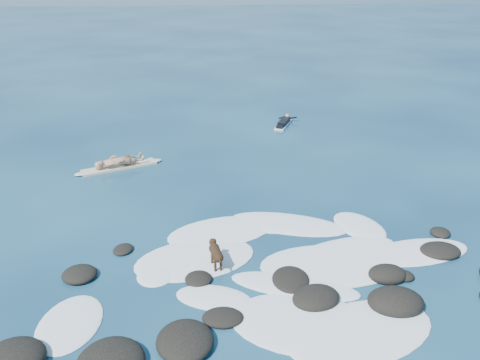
{
  "coord_description": "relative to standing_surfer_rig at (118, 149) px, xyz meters",
  "views": [
    {
      "loc": [
        -2.14,
        -12.7,
        8.06
      ],
      "look_at": [
        -0.8,
        4.0,
        0.9
      ],
      "focal_mm": 40.0,
      "sensor_mm": 36.0,
      "label": 1
    }
  ],
  "objects": [
    {
      "name": "ground",
      "position": [
        5.4,
        -7.69,
        -0.81
      ],
      "size": [
        160.0,
        160.0,
        0.0
      ],
      "primitive_type": "plane",
      "color": "#0A2642",
      "rests_on": "ground"
    },
    {
      "name": "reef_rocks",
      "position": [
        4.96,
        -10.14,
        -0.7
      ],
      "size": [
        13.78,
        6.99,
        0.61
      ],
      "color": "black",
      "rests_on": "ground"
    },
    {
      "name": "breaking_foam",
      "position": [
        5.58,
        -7.91,
        -0.8
      ],
      "size": [
        12.02,
        8.4,
        0.12
      ],
      "color": "white",
      "rests_on": "ground"
    },
    {
      "name": "standing_surfer_rig",
      "position": [
        0.0,
        0.0,
        0.0
      ],
      "size": [
        3.44,
        1.77,
        2.06
      ],
      "rotation": [
        0.0,
        0.0,
        0.41
      ],
      "color": "beige",
      "rests_on": "ground"
    },
    {
      "name": "paddling_surfer_rig",
      "position": [
        7.55,
        5.3,
        -0.68
      ],
      "size": [
        1.37,
        2.15,
        0.38
      ],
      "rotation": [
        0.0,
        0.0,
        1.16
      ],
      "color": "white",
      "rests_on": "ground"
    },
    {
      "name": "dog",
      "position": [
        3.61,
        -7.69,
        -0.33
      ],
      "size": [
        0.42,
        1.15,
        0.73
      ],
      "rotation": [
        0.0,
        0.0,
        1.75
      ],
      "color": "black",
      "rests_on": "ground"
    }
  ]
}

